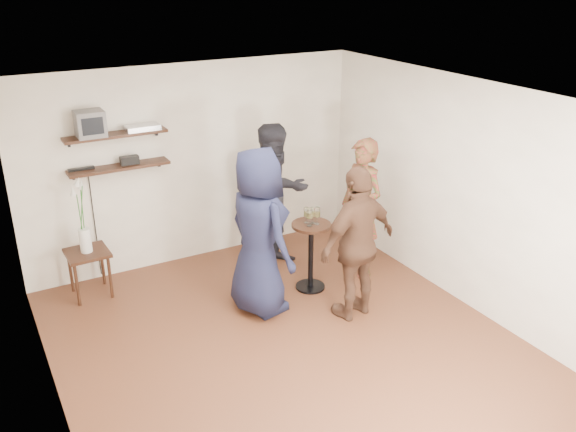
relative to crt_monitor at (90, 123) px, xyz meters
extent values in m
cube|color=#4B2718|center=(1.28, -2.38, -2.04)|extent=(4.50, 5.00, 0.04)
cube|color=white|center=(1.28, -2.38, 0.60)|extent=(4.50, 5.00, 0.04)
cube|color=white|center=(1.28, 0.15, -0.72)|extent=(4.50, 0.04, 2.60)
cube|color=white|center=(1.28, -4.89, -0.72)|extent=(4.50, 0.04, 2.60)
cube|color=white|center=(-0.99, -2.38, -0.72)|extent=(0.04, 5.00, 2.60)
cube|color=white|center=(3.55, -2.38, -0.72)|extent=(0.04, 5.00, 2.60)
cube|color=black|center=(0.28, 0.00, -0.17)|extent=(1.20, 0.25, 0.04)
cube|color=black|center=(0.28, 0.00, -0.57)|extent=(1.20, 0.25, 0.04)
cube|color=#59595B|center=(0.00, 0.00, 0.00)|extent=(0.32, 0.30, 0.30)
cube|color=silver|center=(0.60, 0.00, -0.12)|extent=(0.40, 0.24, 0.06)
cube|color=black|center=(0.41, 0.00, -0.50)|extent=(0.22, 0.10, 0.10)
cube|color=black|center=(-0.15, 0.05, -0.54)|extent=(0.30, 0.05, 0.03)
cube|color=black|center=(-0.27, -0.27, -1.46)|extent=(0.49, 0.49, 0.04)
cylinder|color=black|center=(-0.46, -0.47, -1.75)|extent=(0.04, 0.04, 0.53)
cylinder|color=black|center=(-0.08, -0.47, -1.75)|extent=(0.04, 0.04, 0.53)
cylinder|color=black|center=(-0.46, -0.08, -1.75)|extent=(0.04, 0.04, 0.53)
cylinder|color=black|center=(-0.08, -0.08, -1.75)|extent=(0.04, 0.04, 0.53)
cylinder|color=silver|center=(-0.27, -0.27, -1.30)|extent=(0.14, 0.14, 0.29)
cylinder|color=#205E1B|center=(-0.29, -0.27, -1.00)|extent=(0.01, 0.07, 0.54)
cone|color=silver|center=(-0.33, -0.27, -0.67)|extent=(0.07, 0.08, 0.12)
cylinder|color=#205E1B|center=(-0.26, -0.26, -0.97)|extent=(0.03, 0.05, 0.60)
cone|color=silver|center=(-0.23, -0.24, -0.61)|extent=(0.10, 0.12, 0.12)
cylinder|color=#205E1B|center=(-0.27, -0.29, -0.94)|extent=(0.09, 0.08, 0.65)
cone|color=silver|center=(-0.27, -0.32, -0.56)|extent=(0.13, 0.12, 0.13)
cylinder|color=black|center=(2.12, -1.42, -1.18)|extent=(0.47, 0.47, 0.04)
cylinder|color=black|center=(2.12, -1.42, -1.59)|extent=(0.06, 0.06, 0.80)
cylinder|color=black|center=(2.12, -1.42, -2.00)|extent=(0.36, 0.36, 0.03)
cylinder|color=silver|center=(2.07, -1.46, -1.16)|extent=(0.06, 0.06, 0.00)
cylinder|color=silver|center=(2.07, -1.46, -1.11)|extent=(0.01, 0.01, 0.10)
cylinder|color=silver|center=(2.07, -1.46, -1.00)|extent=(0.07, 0.07, 0.12)
cylinder|color=#E1D35C|center=(2.07, -1.46, -1.02)|extent=(0.07, 0.07, 0.06)
cylinder|color=silver|center=(2.17, -1.46, -1.16)|extent=(0.06, 0.06, 0.00)
cylinder|color=silver|center=(2.17, -1.46, -1.11)|extent=(0.01, 0.01, 0.09)
cylinder|color=silver|center=(2.17, -1.46, -1.00)|extent=(0.07, 0.07, 0.11)
cylinder|color=#E1D35C|center=(2.17, -1.46, -1.03)|extent=(0.06, 0.06, 0.06)
cylinder|color=silver|center=(2.08, -1.36, -1.16)|extent=(0.06, 0.06, 0.00)
cylinder|color=silver|center=(2.08, -1.36, -1.11)|extent=(0.01, 0.01, 0.08)
cylinder|color=silver|center=(2.08, -1.36, -1.02)|extent=(0.06, 0.06, 0.10)
cylinder|color=#E1D35C|center=(2.08, -1.36, -1.04)|extent=(0.06, 0.06, 0.06)
cylinder|color=silver|center=(2.14, -1.41, -1.16)|extent=(0.06, 0.06, 0.00)
cylinder|color=silver|center=(2.14, -1.41, -1.11)|extent=(0.01, 0.01, 0.09)
cylinder|color=silver|center=(2.14, -1.41, -1.01)|extent=(0.07, 0.07, 0.11)
cylinder|color=#E1D35C|center=(2.14, -1.41, -1.04)|extent=(0.06, 0.06, 0.06)
imported|color=#B11429|center=(2.89, -1.35, -1.13)|extent=(0.48, 0.68, 1.77)
imported|color=black|center=(2.06, -0.65, -1.06)|extent=(0.98, 0.79, 1.91)
imported|color=#161932|center=(1.36, -1.55, -1.05)|extent=(0.77, 1.04, 1.93)
imported|color=#4C2F20|center=(2.25, -2.18, -1.14)|extent=(1.09, 0.60, 1.76)
camera|label=1|loc=(-1.34, -7.06, 1.70)|focal=38.00mm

